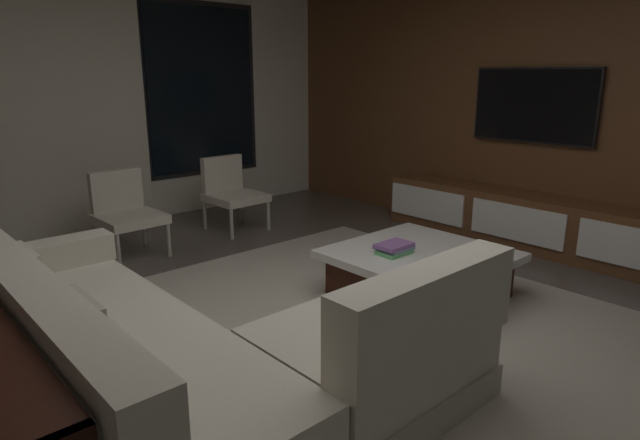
{
  "coord_description": "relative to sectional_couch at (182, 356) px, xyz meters",
  "views": [
    {
      "loc": [
        -2.11,
        -2.3,
        1.64
      ],
      "look_at": [
        0.41,
        0.49,
        0.63
      ],
      "focal_mm": 30.41,
      "sensor_mm": 36.0,
      "label": 1
    }
  ],
  "objects": [
    {
      "name": "sectional_couch",
      "position": [
        0.0,
        0.0,
        0.0
      ],
      "size": [
        1.98,
        2.5,
        0.82
      ],
      "color": "#B1A997",
      "rests_on": "floor"
    },
    {
      "name": "area_rug",
      "position": [
        1.35,
        -0.05,
        -0.28
      ],
      "size": [
        3.2,
        3.8,
        0.01
      ],
      "primitive_type": "cube",
      "color": "#ADA391",
      "rests_on": "floor"
    },
    {
      "name": "accent_chair_near_window",
      "position": [
        2.02,
        2.65,
        0.14
      ],
      "size": [
        0.56,
        0.58,
        0.78
      ],
      "color": "#B2ADA0",
      "rests_on": "floor"
    },
    {
      "name": "mounted_tv",
      "position": [
        3.95,
        0.3,
        1.06
      ],
      "size": [
        0.05,
        1.23,
        0.71
      ],
      "color": "black"
    },
    {
      "name": "back_wall_with_window",
      "position": [
        0.94,
        3.67,
        1.05
      ],
      "size": [
        6.6,
        0.3,
        2.7
      ],
      "color": "silver",
      "rests_on": "floor"
    },
    {
      "name": "accent_chair_by_curtain",
      "position": [
        0.81,
        2.56,
        0.14
      ],
      "size": [
        0.56,
        0.58,
        0.78
      ],
      "color": "#B2ADA0",
      "rests_on": "floor"
    },
    {
      "name": "media_console",
      "position": [
        3.77,
        0.1,
        -0.04
      ],
      "size": [
        0.46,
        3.1,
        0.52
      ],
      "color": "brown",
      "rests_on": "floor"
    },
    {
      "name": "floor",
      "position": [
        1.0,
        0.05,
        -0.29
      ],
      "size": [
        9.2,
        9.2,
        0.0
      ],
      "primitive_type": "plane",
      "color": "#564C44"
    },
    {
      "name": "media_wall",
      "position": [
        4.06,
        0.05,
        1.06
      ],
      "size": [
        0.12,
        7.8,
        2.7
      ],
      "color": "brown",
      "rests_on": "floor"
    },
    {
      "name": "book_stack_on_coffee_table",
      "position": [
        1.84,
        0.2,
        0.11
      ],
      "size": [
        0.27,
        0.22,
        0.08
      ],
      "color": "#66BB71",
      "rests_on": "coffee_table"
    },
    {
      "name": "coffee_table",
      "position": [
        2.02,
        0.1,
        -0.1
      ],
      "size": [
        1.16,
        1.16,
        0.36
      ],
      "color": "#34160D",
      "rests_on": "floor"
    }
  ]
}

